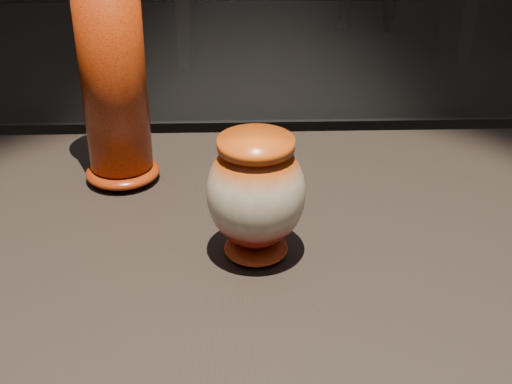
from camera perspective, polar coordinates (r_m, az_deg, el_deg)
main_vase at (r=0.91m, az=0.00°, el=-0.17°), size 0.14×0.14×0.17m
tall_vase at (r=1.09m, az=-11.38°, el=9.33°), size 0.14×0.14×0.37m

